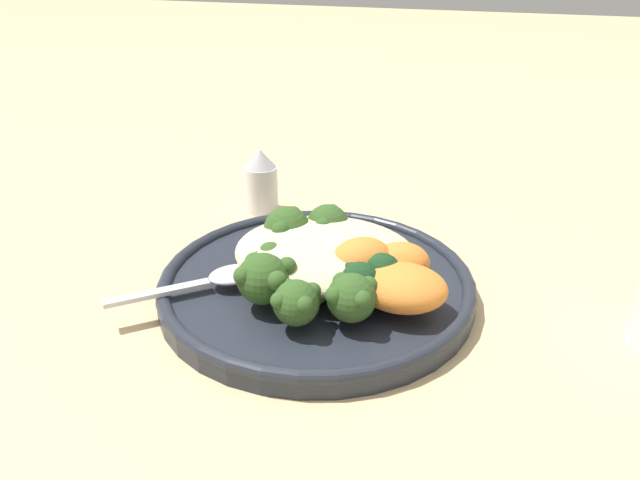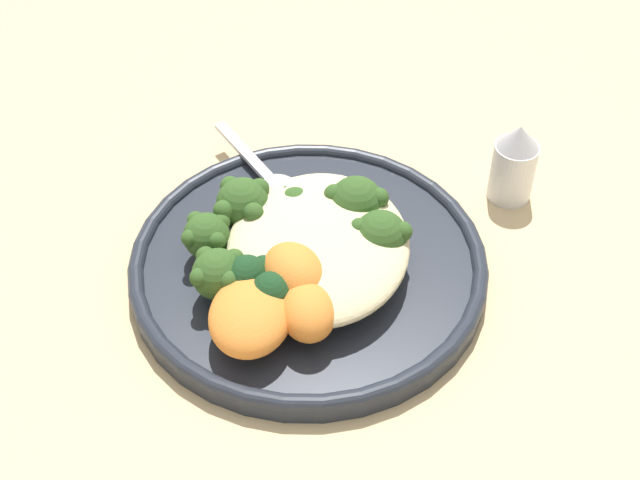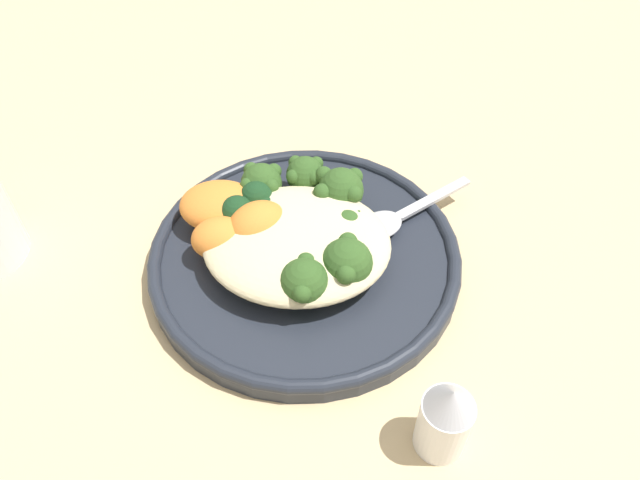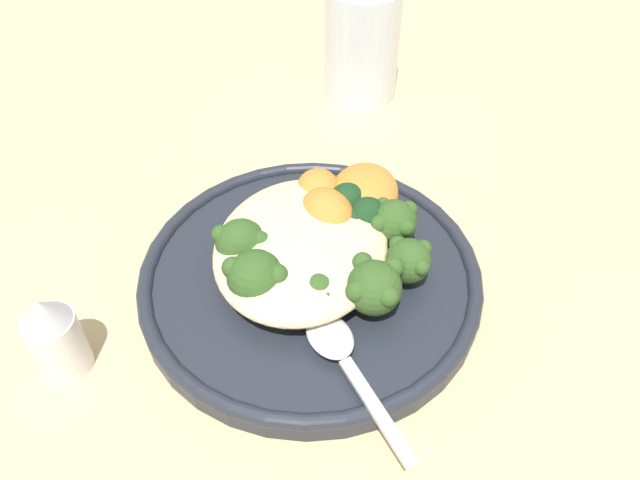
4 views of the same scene
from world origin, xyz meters
name	(u,v)px [view 4 (image 4 of 4)]	position (x,y,z in m)	size (l,w,h in m)	color
ground_plane	(297,295)	(0.00, 0.00, 0.00)	(4.00, 4.00, 0.00)	#D6B784
plate	(310,276)	(-0.01, 0.01, 0.01)	(0.27, 0.27, 0.02)	#232833
quinoa_mound	(306,247)	(-0.02, 0.00, 0.04)	(0.16, 0.13, 0.03)	beige
broccoli_stalk_0	(260,242)	(-0.01, -0.03, 0.04)	(0.07, 0.10, 0.04)	#8EB25B
broccoli_stalk_1	(265,272)	(0.02, -0.02, 0.04)	(0.12, 0.08, 0.04)	#8EB25B
broccoli_stalk_2	(318,282)	(0.01, 0.02, 0.04)	(0.09, 0.04, 0.03)	#8EB25B
broccoli_stalk_3	(362,277)	(0.01, 0.05, 0.04)	(0.10, 0.10, 0.04)	#8EB25B
broccoli_stalk_4	(389,256)	(-0.02, 0.07, 0.04)	(0.05, 0.12, 0.03)	#8EB25B
broccoli_stalk_5	(375,225)	(-0.05, 0.05, 0.04)	(0.05, 0.10, 0.04)	#8EB25B
sweet_potato_chunk_0	(322,192)	(-0.08, 0.00, 0.04)	(0.05, 0.04, 0.03)	orange
sweet_potato_chunk_1	(364,193)	(-0.09, 0.04, 0.04)	(0.07, 0.06, 0.03)	orange
sweet_potato_chunk_2	(327,216)	(-0.05, 0.01, 0.04)	(0.05, 0.04, 0.04)	orange
kale_tuft	(354,213)	(-0.06, 0.03, 0.04)	(0.05, 0.05, 0.04)	#193D1E
spoon	(339,350)	(0.06, 0.04, 0.03)	(0.11, 0.10, 0.01)	silver
water_glass	(357,43)	(-0.30, 0.00, 0.06)	(0.08, 0.08, 0.12)	silver
salt_shaker	(54,336)	(0.10, -0.15, 0.04)	(0.04, 0.04, 0.07)	white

